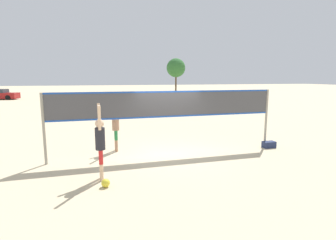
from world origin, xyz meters
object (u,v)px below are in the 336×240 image
gear_bag (269,145)px  parked_car_near (0,95)px  player_spiker (100,140)px  player_blocker (116,124)px  volleyball_net (168,108)px  volleyball (106,183)px  tree_left_cluster (176,68)px

gear_bag → parked_car_near: (-19.50, 31.86, 0.52)m
player_spiker → player_blocker: 3.04m
volleyball_net → player_spiker: size_ratio=3.98×
volleyball_net → volleyball: size_ratio=37.68×
parked_car_near → tree_left_cluster: 28.57m
volleyball → gear_bag: bearing=18.4°
volleyball → player_spiker: bearing=98.2°
gear_bag → player_spiker: bearing=-166.3°
player_blocker → gear_bag: bearing=78.8°
player_spiker → parked_car_near: (-12.51, 33.56, -0.52)m
tree_left_cluster → player_spiker: bearing=-110.5°
volleyball_net → player_spiker: volleyball_net is taller
parked_car_near → player_blocker: bearing=-54.9°
player_spiker → volleyball: (0.09, -0.60, -1.06)m
gear_bag → parked_car_near: bearing=121.5°
volleyball_net → tree_left_cluster: bearing=72.0°
volleyball_net → volleyball: volleyball_net is taller
player_spiker → parked_car_near: 35.82m
volleyball → parked_car_near: bearing=110.2°
gear_bag → tree_left_cluster: 39.52m
volleyball_net → player_spiker: 3.28m
tree_left_cluster → gear_bag: bearing=-101.7°
player_spiker → gear_bag: size_ratio=4.19×
volleyball → gear_bag: gear_bag is taller
player_spiker → volleyball: bearing=-171.8°
tree_left_cluster → player_blocker: bearing=-111.0°
player_blocker → tree_left_cluster: bearing=159.0°
volleyball_net → player_spiker: (-2.57, -1.92, -0.66)m
volleyball → gear_bag: (6.90, 2.30, 0.01)m
player_blocker → parked_car_near: (-13.19, 30.60, -0.46)m
player_blocker → volleyball: 3.74m
player_blocker → parked_car_near: bearing=-156.7°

